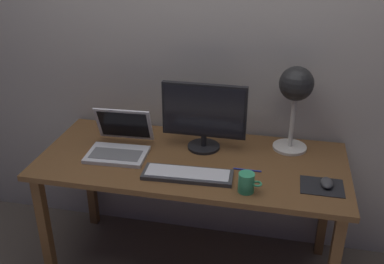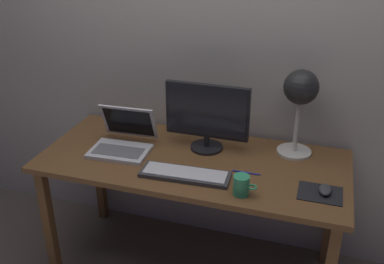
% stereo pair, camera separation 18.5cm
% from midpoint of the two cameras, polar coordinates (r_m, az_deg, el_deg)
% --- Properties ---
extents(back_wall, '(4.80, 0.06, 2.60)m').
position_cam_midpoint_polar(back_wall, '(2.48, 5.13, 12.30)').
color(back_wall, '#A8A099').
rests_on(back_wall, ground).
extents(desk, '(1.60, 0.70, 0.74)m').
position_cam_midpoint_polar(desk, '(2.37, 2.35, -5.16)').
color(desk, brown).
rests_on(desk, ground).
extents(monitor, '(0.45, 0.18, 0.37)m').
position_cam_midpoint_polar(monitor, '(2.34, 4.22, 2.17)').
color(monitor, black).
rests_on(monitor, desk).
extents(keyboard_main, '(0.45, 0.16, 0.03)m').
position_cam_midpoint_polar(keyboard_main, '(2.17, 1.57, -5.49)').
color(keyboard_main, '#38383A').
rests_on(keyboard_main, desk).
extents(laptop, '(0.32, 0.31, 0.22)m').
position_cam_midpoint_polar(laptop, '(2.42, -6.57, -0.70)').
color(laptop, silver).
rests_on(laptop, desk).
extents(desk_lamp, '(0.18, 0.18, 0.46)m').
position_cam_midpoint_polar(desk_lamp, '(2.33, 16.00, 4.72)').
color(desk_lamp, beige).
rests_on(desk_lamp, desk).
extents(mousepad, '(0.20, 0.16, 0.00)m').
position_cam_midpoint_polar(mousepad, '(2.16, 18.54, -7.52)').
color(mousepad, black).
rests_on(mousepad, desk).
extents(mouse, '(0.06, 0.10, 0.03)m').
position_cam_midpoint_polar(mouse, '(2.15, 19.15, -7.07)').
color(mouse, '#38383A').
rests_on(mouse, mousepad).
extents(coffee_mug, '(0.11, 0.07, 0.10)m').
position_cam_midpoint_polar(coffee_mug, '(2.04, 9.00, -6.84)').
color(coffee_mug, '#339966').
rests_on(coffee_mug, desk).
extents(pen, '(0.14, 0.01, 0.01)m').
position_cam_midpoint_polar(pen, '(2.22, 9.38, -5.22)').
color(pen, '#2633A5').
rests_on(pen, desk).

